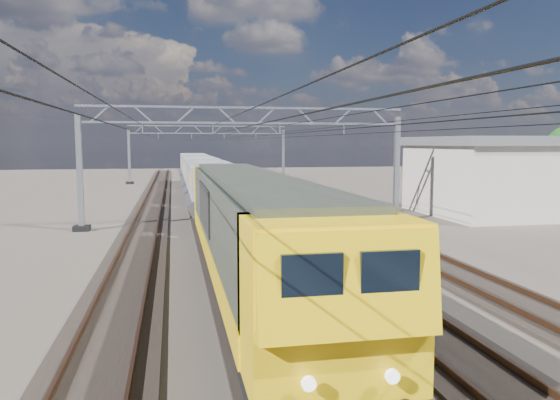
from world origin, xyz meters
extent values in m
plane|color=#2B2520|center=(0.00, 0.00, 0.00)|extent=(160.00, 160.00, 0.00)
cube|color=black|center=(-6.00, 0.00, 0.06)|extent=(2.60, 140.00, 0.12)
cube|color=#503320|center=(-6.72, 0.00, 0.22)|extent=(0.08, 140.00, 0.16)
cube|color=#503320|center=(-5.28, 0.00, 0.22)|extent=(0.08, 140.00, 0.16)
cube|color=black|center=(-2.00, 0.00, 0.06)|extent=(2.60, 140.00, 0.12)
cube|color=#503320|center=(-2.72, 0.00, 0.22)|extent=(0.08, 140.00, 0.16)
cube|color=#503320|center=(-1.28, 0.00, 0.22)|extent=(0.08, 140.00, 0.16)
cube|color=black|center=(2.00, 0.00, 0.06)|extent=(2.60, 140.00, 0.12)
cube|color=#503320|center=(1.28, 0.00, 0.22)|extent=(0.08, 140.00, 0.16)
cube|color=#503320|center=(2.72, 0.00, 0.22)|extent=(0.08, 140.00, 0.16)
cube|color=black|center=(6.00, 0.00, 0.06)|extent=(2.60, 140.00, 0.12)
cube|color=#503320|center=(5.28, 0.00, 0.22)|extent=(0.08, 140.00, 0.16)
cube|color=#503320|center=(6.72, 0.00, 0.22)|extent=(0.08, 140.00, 0.16)
cube|color=#9BA2A9|center=(-9.50, 4.00, 3.30)|extent=(0.30, 0.30, 6.60)
cube|color=#9BA2A9|center=(9.50, 4.00, 3.30)|extent=(0.30, 0.30, 6.60)
cube|color=black|center=(-9.50, 4.00, 0.15)|extent=(0.90, 0.90, 0.30)
cube|color=black|center=(9.50, 4.00, 0.15)|extent=(0.90, 0.90, 0.30)
cube|color=#9BA2A9|center=(0.00, 4.00, 7.05)|extent=(19.30, 0.18, 0.12)
cube|color=#9BA2A9|center=(0.00, 4.00, 6.15)|extent=(19.30, 0.18, 0.12)
cube|color=#9BA2A9|center=(-8.31, 4.00, 6.60)|extent=(1.03, 0.10, 0.94)
cube|color=#9BA2A9|center=(-5.94, 4.00, 6.60)|extent=(1.03, 0.10, 0.94)
cube|color=#9BA2A9|center=(-3.56, 4.00, 6.60)|extent=(1.03, 0.10, 0.94)
cube|color=#9BA2A9|center=(-1.19, 4.00, 6.60)|extent=(1.03, 0.10, 0.94)
cube|color=#9BA2A9|center=(1.19, 4.00, 6.60)|extent=(1.03, 0.10, 0.94)
cube|color=#9BA2A9|center=(3.56, 4.00, 6.60)|extent=(1.03, 0.10, 0.94)
cube|color=#9BA2A9|center=(5.94, 4.00, 6.60)|extent=(1.03, 0.10, 0.94)
cube|color=#9BA2A9|center=(8.31, 4.00, 6.60)|extent=(1.03, 0.10, 0.94)
cube|color=#9BA2A9|center=(-6.00, 4.00, 5.82)|extent=(0.06, 0.06, 0.65)
cube|color=#9BA2A9|center=(-2.00, 4.00, 5.82)|extent=(0.06, 0.06, 0.65)
cube|color=#9BA2A9|center=(2.00, 4.00, 5.82)|extent=(0.06, 0.06, 0.65)
cube|color=#9BA2A9|center=(6.00, 4.00, 5.82)|extent=(0.06, 0.06, 0.65)
cube|color=#9BA2A9|center=(-9.50, 40.00, 3.30)|extent=(0.30, 0.30, 6.60)
cube|color=#9BA2A9|center=(9.50, 40.00, 3.30)|extent=(0.30, 0.30, 6.60)
cube|color=black|center=(-9.50, 40.00, 0.15)|extent=(0.90, 0.90, 0.30)
cube|color=black|center=(9.50, 40.00, 0.15)|extent=(0.90, 0.90, 0.30)
cube|color=#9BA2A9|center=(0.00, 40.00, 7.05)|extent=(19.30, 0.18, 0.12)
cube|color=#9BA2A9|center=(0.00, 40.00, 6.15)|extent=(19.30, 0.18, 0.12)
cube|color=#9BA2A9|center=(-8.31, 40.00, 6.60)|extent=(1.03, 0.10, 0.94)
cube|color=#9BA2A9|center=(-5.94, 40.00, 6.60)|extent=(1.03, 0.10, 0.94)
cube|color=#9BA2A9|center=(-3.56, 40.00, 6.60)|extent=(1.03, 0.10, 0.94)
cube|color=#9BA2A9|center=(-1.19, 40.00, 6.60)|extent=(1.03, 0.10, 0.94)
cube|color=#9BA2A9|center=(1.19, 40.00, 6.60)|extent=(1.03, 0.10, 0.94)
cube|color=#9BA2A9|center=(3.56, 40.00, 6.60)|extent=(1.03, 0.10, 0.94)
cube|color=#9BA2A9|center=(5.94, 40.00, 6.60)|extent=(1.03, 0.10, 0.94)
cube|color=#9BA2A9|center=(8.31, 40.00, 6.60)|extent=(1.03, 0.10, 0.94)
cube|color=#9BA2A9|center=(-6.00, 40.00, 5.82)|extent=(0.06, 0.06, 0.65)
cube|color=#9BA2A9|center=(-2.00, 40.00, 5.82)|extent=(0.06, 0.06, 0.65)
cube|color=#9BA2A9|center=(2.00, 40.00, 5.82)|extent=(0.06, 0.06, 0.65)
cube|color=#9BA2A9|center=(6.00, 40.00, 5.82)|extent=(0.06, 0.06, 0.65)
cylinder|color=black|center=(-6.00, 8.00, 5.50)|extent=(0.03, 140.00, 0.03)
cylinder|color=black|center=(-6.00, 8.00, 6.00)|extent=(0.03, 140.00, 0.03)
cylinder|color=black|center=(-2.00, 8.00, 5.50)|extent=(0.03, 140.00, 0.03)
cylinder|color=black|center=(-2.00, 8.00, 6.00)|extent=(0.03, 140.00, 0.03)
cylinder|color=black|center=(2.00, 8.00, 5.50)|extent=(0.03, 140.00, 0.03)
cylinder|color=black|center=(2.00, 8.00, 6.00)|extent=(0.03, 140.00, 0.03)
cylinder|color=black|center=(6.00, 8.00, 5.50)|extent=(0.03, 140.00, 0.03)
cylinder|color=black|center=(6.00, 8.00, 6.00)|extent=(0.03, 140.00, 0.03)
cube|color=black|center=(-2.00, -17.74, 0.75)|extent=(2.20, 3.60, 0.60)
cube|color=black|center=(-2.00, -4.74, 0.75)|extent=(2.20, 3.60, 0.60)
cube|color=black|center=(-2.00, -11.24, 1.13)|extent=(2.65, 20.00, 0.25)
cube|color=black|center=(-2.00, -11.24, 0.75)|extent=(2.20, 4.50, 0.75)
cube|color=#2B3229|center=(-2.00, -11.24, 2.55)|extent=(2.65, 17.00, 2.60)
cube|color=yellow|center=(-3.34, -11.24, 1.55)|extent=(0.04, 17.00, 0.60)
cube|color=yellow|center=(-0.66, -11.24, 1.55)|extent=(0.04, 17.00, 0.60)
cube|color=black|center=(-3.35, -10.24, 2.90)|extent=(0.05, 5.00, 1.40)
cube|color=black|center=(-0.65, -10.24, 2.90)|extent=(0.05, 5.00, 1.40)
cube|color=#2B3229|center=(-2.00, -11.24, 3.92)|extent=(2.25, 18.00, 0.15)
cube|color=yellow|center=(-2.00, -20.34, 2.55)|extent=(2.65, 1.80, 2.60)
cube|color=yellow|center=(-2.00, -21.29, 3.05)|extent=(2.60, 0.46, 1.52)
cube|color=black|center=(-2.55, -21.39, 3.15)|extent=(0.85, 0.08, 0.75)
cube|color=black|center=(-1.45, -21.39, 3.15)|extent=(0.85, 0.08, 0.75)
cylinder|color=white|center=(-2.60, -21.44, 1.75)|extent=(0.20, 0.08, 0.20)
cylinder|color=white|center=(-1.40, -21.44, 1.75)|extent=(0.20, 0.08, 0.20)
cube|color=yellow|center=(-2.00, -2.14, 2.55)|extent=(2.65, 1.80, 2.60)
cube|color=yellow|center=(-2.00, -1.19, 3.05)|extent=(2.60, 0.46, 1.52)
cube|color=black|center=(-2.55, -1.09, 3.15)|extent=(0.85, 0.08, 0.75)
cube|color=black|center=(-1.45, -1.09, 3.15)|extent=(0.85, 0.08, 0.75)
cylinder|color=black|center=(-2.85, -0.94, 1.15)|extent=(0.36, 0.50, 0.36)
cylinder|color=black|center=(-1.15, -0.94, 1.15)|extent=(0.36, 0.50, 0.36)
cylinder|color=white|center=(-2.60, -1.04, 1.75)|extent=(0.20, 0.08, 0.20)
cylinder|color=white|center=(-1.40, -1.04, 1.75)|extent=(0.20, 0.08, 0.20)
cube|color=black|center=(-2.00, 1.96, 0.72)|extent=(2.20, 2.60, 0.55)
cube|color=black|center=(-2.00, 10.96, 0.72)|extent=(2.20, 2.60, 0.55)
cube|color=black|center=(-2.00, 6.46, 1.08)|extent=(2.40, 13.00, 0.20)
cube|color=gray|center=(-2.00, 6.46, 2.80)|extent=(2.80, 12.00, 1.80)
cube|color=#43454B|center=(-2.95, 6.46, 1.55)|extent=(1.48, 12.00, 1.36)
cube|color=#43454B|center=(-1.05, 6.46, 1.55)|extent=(1.48, 12.00, 1.36)
cube|color=yellow|center=(-3.42, 3.46, 2.90)|extent=(0.04, 1.20, 0.50)
cube|color=black|center=(-2.00, 16.16, 0.72)|extent=(2.20, 2.60, 0.55)
cube|color=black|center=(-2.00, 25.16, 0.72)|extent=(2.20, 2.60, 0.55)
cube|color=black|center=(-2.00, 20.66, 1.08)|extent=(2.40, 13.00, 0.20)
cube|color=gray|center=(-2.00, 20.66, 2.80)|extent=(2.80, 12.00, 1.80)
cube|color=#43454B|center=(-2.95, 20.66, 1.55)|extent=(1.48, 12.00, 1.36)
cube|color=#43454B|center=(-1.05, 20.66, 1.55)|extent=(1.48, 12.00, 1.36)
cube|color=yellow|center=(-3.42, 17.66, 2.90)|extent=(0.04, 1.20, 0.50)
cube|color=black|center=(-2.00, 30.36, 0.72)|extent=(2.20, 2.60, 0.55)
cube|color=black|center=(-2.00, 39.36, 0.72)|extent=(2.20, 2.60, 0.55)
cube|color=black|center=(-2.00, 34.86, 1.08)|extent=(2.40, 13.00, 0.20)
cube|color=gray|center=(-2.00, 34.86, 2.80)|extent=(2.80, 12.00, 1.80)
cube|color=#43454B|center=(-2.95, 34.86, 1.55)|extent=(1.48, 12.00, 1.36)
cube|color=#43454B|center=(-1.05, 34.86, 1.55)|extent=(1.48, 12.00, 1.36)
cube|color=yellow|center=(-3.42, 31.86, 2.90)|extent=(0.04, 1.20, 0.50)
cube|color=beige|center=(22.00, 6.00, 2.40)|extent=(18.00, 10.00, 4.80)
cube|color=slate|center=(22.00, 6.00, 5.10)|extent=(18.60, 10.60, 0.60)
camera|label=1|loc=(-4.34, -28.29, 4.99)|focal=35.00mm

